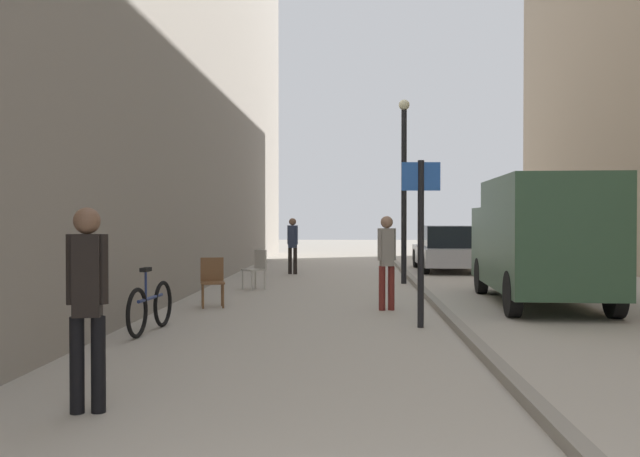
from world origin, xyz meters
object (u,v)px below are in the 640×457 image
Objects in this scene: pedestrian_main_foreground at (387,256)px; parked_car at (446,249)px; street_sign_post at (421,228)px; delivery_van at (539,238)px; pedestrian_mid_block at (87,294)px; cafe_chair_by_doorway at (257,266)px; cafe_chair_near_window at (212,278)px; bicycle_leaning at (150,307)px; pedestrian_far_crossing at (293,242)px; lamp_post at (404,178)px.

pedestrian_main_foreground is 10.06m from parked_car.
street_sign_post is (-1.98, -11.77, 0.83)m from parked_car.
pedestrian_main_foreground is at bearing -159.48° from delivery_van.
pedestrian_mid_block is 0.33× the size of delivery_van.
pedestrian_main_foreground is 4.68m from cafe_chair_by_doorway.
pedestrian_main_foreground reaches higher than parked_car.
cafe_chair_near_window and cafe_chair_by_doorway have the same top height.
pedestrian_main_foreground is at bearing 55.80° from pedestrian_mid_block.
cafe_chair_by_doorway is (0.41, 3.28, 0.00)m from cafe_chair_near_window.
bicycle_leaning is at bearing -116.42° from parked_car.
pedestrian_mid_block is at bearing 78.59° from cafe_chair_near_window.
delivery_van reaches higher than bicycle_leaning.
bicycle_leaning is (-1.21, -10.82, -0.60)m from pedestrian_far_crossing.
lamp_post is (-2.34, 4.23, 1.41)m from delivery_van.
delivery_van is (5.47, -7.18, 0.34)m from pedestrian_far_crossing.
parked_car is at bearing -102.06° from street_sign_post.
pedestrian_main_foreground reaches higher than bicycle_leaning.
lamp_post is (3.14, -2.94, 1.74)m from pedestrian_far_crossing.
pedestrian_mid_block is 17.53m from parked_car.
pedestrian_mid_block reaches higher than pedestrian_main_foreground.
parked_car is 13.81m from bicycle_leaning.
bicycle_leaning is 6.32m from cafe_chair_by_doorway.
pedestrian_main_foreground is 8.53m from pedestrian_far_crossing.
bicycle_leaning is at bearing -156.00° from pedestrian_main_foreground.
pedestrian_main_foreground reaches higher than cafe_chair_by_doorway.
cafe_chair_by_doorway is at bearing -111.30° from cafe_chair_near_window.
lamp_post is at bearing -111.02° from parked_car.
street_sign_post reaches higher than parked_car.
bicycle_leaning reaches higher than cafe_chair_near_window.
cafe_chair_near_window is at bearing 161.90° from pedestrian_main_foreground.
cafe_chair_near_window is at bearing -78.83° from pedestrian_far_crossing.
cafe_chair_near_window is 1.00× the size of cafe_chair_by_doorway.
bicycle_leaning is at bearing 69.50° from cafe_chair_near_window.
lamp_post is at bearing 70.37° from pedestrian_main_foreground.
cafe_chair_near_window is (-5.72, -9.41, -0.17)m from parked_car.
pedestrian_far_crossing is 0.40× the size of parked_car.
parked_car is at bearing 64.19° from pedestrian_main_foreground.
delivery_van is 5.04m from lamp_post.
pedestrian_mid_block is 12.80m from lamp_post.
parked_car is at bearing 61.10° from pedestrian_mid_block.
pedestrian_mid_block is 9.93m from delivery_van.
bicycle_leaning is (-6.05, -12.41, -0.33)m from parked_car.
delivery_van is at bearing 41.78° from pedestrian_mid_block.
delivery_van reaches higher than pedestrian_mid_block.
parked_car is at bearing -135.58° from cafe_chair_near_window.
pedestrian_main_foreground is 5.55m from lamp_post.
parked_car reaches higher than cafe_chair_by_doorway.
delivery_van reaches higher than cafe_chair_by_doorway.
lamp_post reaches higher than cafe_chair_by_doorway.
lamp_post is at bearing 121.27° from delivery_van.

